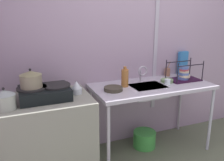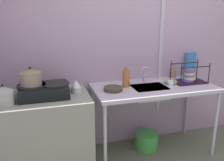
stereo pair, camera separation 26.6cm
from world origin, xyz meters
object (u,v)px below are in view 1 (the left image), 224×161
at_px(sink_basin, 147,91).
at_px(dish_rack, 184,75).
at_px(faucet, 142,72).
at_px(small_bowl_on_drainboard, 167,81).
at_px(frying_pan, 113,89).
at_px(utensil_jar, 167,72).
at_px(stove, 45,92).
at_px(bucket_on_floor, 144,139).
at_px(bottle_by_sink, 125,78).
at_px(pot_on_left_burner, 31,79).
at_px(cup_by_rack, 167,82).
at_px(pot_beside_stove, 5,100).
at_px(cereal_box, 183,63).
at_px(percolator, 77,88).

relative_size(sink_basin, dish_rack, 1.00).
bearing_deg(faucet, small_bowl_on_drainboard, -17.97).
height_order(frying_pan, utensil_jar, utensil_jar).
bearing_deg(stove, sink_basin, -0.80).
relative_size(faucet, small_bowl_on_drainboard, 1.37).
distance_m(sink_basin, bucket_on_floor, 0.69).
relative_size(dish_rack, bottle_by_sink, 1.68).
height_order(pot_on_left_burner, frying_pan, pot_on_left_burner).
relative_size(cup_by_rack, bottle_by_sink, 0.29).
relative_size(pot_beside_stove, bottle_by_sink, 0.86).
relative_size(pot_beside_stove, small_bowl_on_drainboard, 1.32).
xyz_separation_m(frying_pan, cup_by_rack, (0.69, -0.03, 0.01)).
xyz_separation_m(sink_basin, bucket_on_floor, (0.03, 0.08, -0.69)).
height_order(sink_basin, frying_pan, frying_pan).
relative_size(pot_on_left_burner, dish_rack, 0.53).
height_order(dish_rack, cereal_box, cereal_box).
xyz_separation_m(faucet, bottle_by_sink, (-0.26, -0.06, -0.03)).
xyz_separation_m(pot_on_left_burner, cup_by_rack, (1.54, -0.05, -0.18)).
bearing_deg(bucket_on_floor, pot_on_left_burner, -177.09).
height_order(cup_by_rack, cereal_box, cereal_box).
bearing_deg(pot_on_left_burner, sink_basin, -0.73).
height_order(cup_by_rack, bucket_on_floor, cup_by_rack).
bearing_deg(utensil_jar, faucet, -161.50).
distance_m(sink_basin, dish_rack, 0.57).
xyz_separation_m(frying_pan, small_bowl_on_drainboard, (0.74, 0.06, -0.00)).
relative_size(percolator, small_bowl_on_drainboard, 0.89).
distance_m(stove, faucet, 1.18).
bearing_deg(stove, pot_on_left_burner, 180.00).
bearing_deg(faucet, cup_by_rack, -35.79).
height_order(cereal_box, bucket_on_floor, cereal_box).
xyz_separation_m(pot_on_left_burner, pot_beside_stove, (-0.24, -0.15, -0.12)).
bearing_deg(cup_by_rack, bottle_by_sink, 167.36).
height_order(pot_beside_stove, faucet, faucet).
bearing_deg(bucket_on_floor, bottle_by_sink, -178.53).
distance_m(faucet, cereal_box, 0.75).
xyz_separation_m(cup_by_rack, small_bowl_on_drainboard, (0.05, 0.08, -0.01)).
bearing_deg(cup_by_rack, pot_beside_stove, -176.99).
xyz_separation_m(pot_on_left_burner, percolator, (0.45, 0.02, -0.15)).
relative_size(percolator, cereal_box, 0.44).
relative_size(pot_on_left_burner, small_bowl_on_drainboard, 1.37).
distance_m(dish_rack, cereal_box, 0.33).
distance_m(sink_basin, cereal_box, 0.82).
height_order(sink_basin, small_bowl_on_drainboard, small_bowl_on_drainboard).
bearing_deg(sink_basin, bucket_on_floor, 67.68).
bearing_deg(pot_on_left_burner, dish_rack, 0.95).
relative_size(faucet, bucket_on_floor, 0.73).
relative_size(percolator, bottle_by_sink, 0.58).
bearing_deg(stove, cereal_box, 8.78).
xyz_separation_m(pot_beside_stove, cereal_box, (2.26, 0.44, 0.07)).
bearing_deg(bucket_on_floor, utensil_jar, 25.91).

